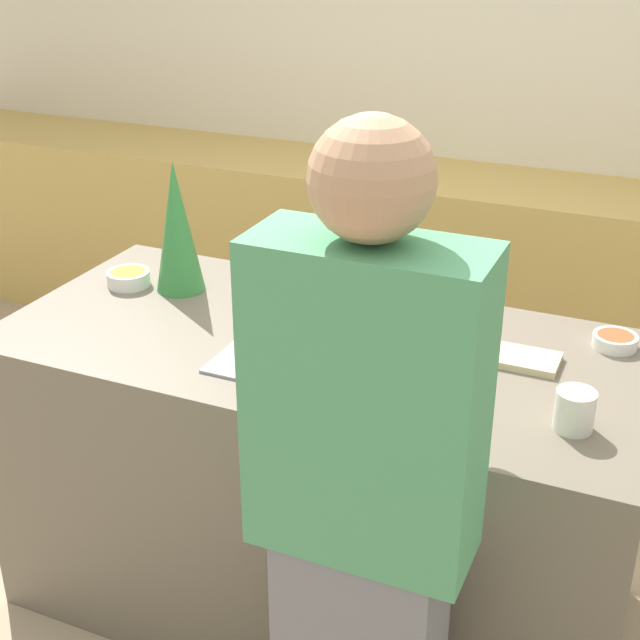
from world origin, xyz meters
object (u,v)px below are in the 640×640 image
baking_tray (295,364)px  candy_bowl_near_tray_right (433,305)px  candy_bowl_beside_tree (283,277)px  person (364,519)px  cookbook (520,359)px  gingerbread_house (294,333)px  candy_bowl_center_rear (615,340)px  decorative_tree (177,227)px  mug (575,410)px  candy_bowl_near_tray_left (129,278)px

baking_tray → candy_bowl_near_tray_right: (0.23, 0.45, 0.02)m
candy_bowl_beside_tree → person: 1.14m
candy_bowl_beside_tree → cookbook: size_ratio=0.68×
gingerbread_house → candy_bowl_center_rear: 0.87m
gingerbread_house → candy_bowl_near_tray_right: gingerbread_house is taller
baking_tray → candy_bowl_near_tray_right: size_ratio=3.13×
gingerbread_house → decorative_tree: size_ratio=0.53×
baking_tray → person: bearing=-51.5°
candy_bowl_near_tray_right → candy_bowl_center_rear: size_ratio=1.12×
mug → candy_bowl_near_tray_left: bearing=168.2°
decorative_tree → candy_bowl_near_tray_right: 0.80m
gingerbread_house → candy_bowl_center_rear: size_ratio=1.81×
decorative_tree → cookbook: 1.09m
mug → candy_bowl_center_rear: bearing=85.7°
candy_bowl_near_tray_right → candy_bowl_near_tray_left: size_ratio=0.99×
candy_bowl_beside_tree → candy_bowl_near_tray_left: (-0.44, -0.20, -0.00)m
decorative_tree → mug: size_ratio=4.20×
candy_bowl_beside_tree → candy_bowl_near_tray_right: candy_bowl_beside_tree is taller
candy_bowl_near_tray_left → person: bearing=-34.7°
candy_bowl_center_rear → decorative_tree: bearing=-174.2°
gingerbread_house → candy_bowl_beside_tree: bearing=119.0°
gingerbread_house → candy_bowl_near_tray_left: bearing=158.9°
gingerbread_house → candy_bowl_center_rear: bearing=30.6°
candy_bowl_near_tray_left → person: person is taller
candy_bowl_near_tray_left → mug: size_ratio=1.38×
gingerbread_house → person: size_ratio=0.13×
decorative_tree → person: 1.23m
candy_bowl_near_tray_right → cookbook: (0.30, -0.20, -0.02)m
gingerbread_house → mug: gingerbread_house is taller
candy_bowl_center_rear → mug: (-0.03, -0.46, 0.03)m
candy_bowl_center_rear → person: size_ratio=0.07×
gingerbread_house → candy_bowl_near_tray_right: (0.23, 0.45, -0.07)m
baking_tray → candy_bowl_near_tray_left: size_ratio=3.11×
candy_bowl_near_tray_left → person: size_ratio=0.08×
person → cookbook: bearing=78.0°
decorative_tree → candy_bowl_center_rear: size_ratio=3.42×
gingerbread_house → candy_bowl_beside_tree: gingerbread_house is taller
gingerbread_house → person: person is taller
candy_bowl_near_tray_right → baking_tray: bearing=-117.1°
candy_bowl_beside_tree → candy_bowl_near_tray_left: bearing=-155.9°
decorative_tree → candy_bowl_near_tray_right: (0.77, 0.14, -0.18)m
decorative_tree → candy_bowl_beside_tree: size_ratio=2.93×
baking_tray → mug: size_ratio=4.29×
candy_bowl_near_tray_right → candy_bowl_beside_tree: bearing=178.4°
mug → cookbook: bearing=123.3°
baking_tray → decorative_tree: 0.65m
gingerbread_house → baking_tray: bearing=-149.9°
candy_bowl_near_tray_left → candy_bowl_center_rear: bearing=6.7°
baking_tray → gingerbread_house: size_ratio=1.93×
person → candy_bowl_near_tray_right: bearing=98.9°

